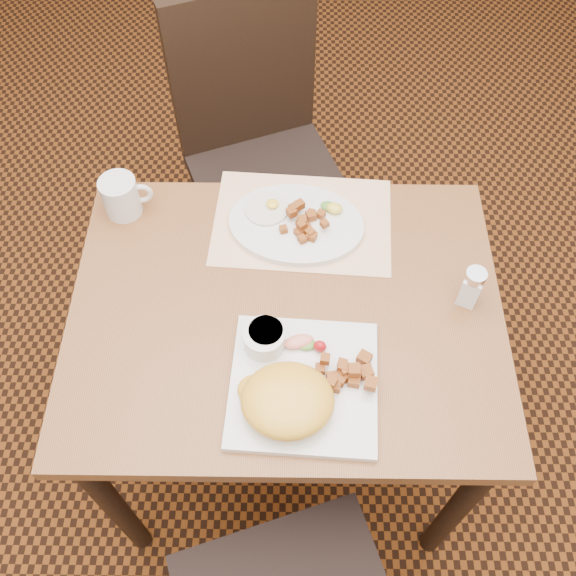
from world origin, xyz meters
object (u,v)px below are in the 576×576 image
at_px(table, 286,335).
at_px(coffee_mug, 122,196).
at_px(salt_shaker, 471,287).
at_px(chair_far, 259,145).
at_px(plate_square, 304,384).
at_px(plate_oval, 296,224).

height_order(table, coffee_mug, coffee_mug).
bearing_deg(table, salt_shaker, 3.96).
relative_size(chair_far, salt_shaker, 9.70).
bearing_deg(coffee_mug, table, -35.26).
distance_m(salt_shaker, coffee_mug, 0.78).
bearing_deg(table, chair_far, 97.34).
distance_m(chair_far, salt_shaker, 0.86).
distance_m(plate_square, coffee_mug, 0.60).
bearing_deg(salt_shaker, chair_far, 124.76).
relative_size(chair_far, coffee_mug, 8.48).
bearing_deg(chair_far, coffee_mug, 35.46).
height_order(plate_square, salt_shaker, salt_shaker).
bearing_deg(chair_far, plate_oval, 81.49).
relative_size(table, salt_shaker, 9.00).
bearing_deg(plate_square, plate_oval, 92.32).
height_order(table, salt_shaker, salt_shaker).
xyz_separation_m(table, plate_square, (0.04, -0.17, 0.12)).
distance_m(chair_far, plate_square, 0.91).
relative_size(plate_square, coffee_mug, 2.45).
bearing_deg(salt_shaker, plate_oval, 151.69).
bearing_deg(chair_far, salt_shaker, 103.34).
relative_size(table, plate_oval, 2.96).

